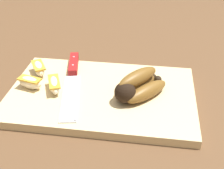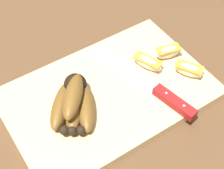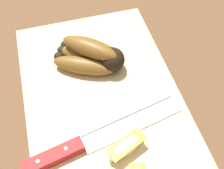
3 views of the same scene
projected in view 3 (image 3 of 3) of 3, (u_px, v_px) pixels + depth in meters
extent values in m
plane|color=brown|center=(108.00, 101.00, 0.52)|extent=(6.00, 6.00, 0.00)
cube|color=#DBBC84|center=(103.00, 101.00, 0.51)|extent=(0.43, 0.28, 0.02)
sphere|color=black|center=(112.00, 60.00, 0.52)|extent=(0.05, 0.05, 0.05)
ellipsoid|color=brown|center=(92.00, 49.00, 0.55)|extent=(0.10, 0.11, 0.03)
sphere|color=black|center=(65.00, 45.00, 0.55)|extent=(0.02, 0.02, 0.02)
ellipsoid|color=brown|center=(88.00, 57.00, 0.53)|extent=(0.09, 0.12, 0.03)
sphere|color=black|center=(62.00, 50.00, 0.54)|extent=(0.02, 0.02, 0.02)
ellipsoid|color=brown|center=(83.00, 66.00, 0.52)|extent=(0.08, 0.12, 0.03)
sphere|color=black|center=(59.00, 57.00, 0.53)|extent=(0.02, 0.02, 0.02)
ellipsoid|color=brown|center=(90.00, 48.00, 0.51)|extent=(0.10, 0.11, 0.04)
cube|color=silver|center=(132.00, 123.00, 0.47)|extent=(0.07, 0.18, 0.00)
cube|color=#99999E|center=(128.00, 115.00, 0.47)|extent=(0.04, 0.17, 0.00)
cube|color=maroon|center=(53.00, 157.00, 0.43)|extent=(0.04, 0.10, 0.02)
cylinder|color=#B2B2B7|center=(38.00, 161.00, 0.41)|extent=(0.01, 0.01, 0.00)
cylinder|color=#B2B2B7|center=(66.00, 148.00, 0.42)|extent=(0.01, 0.01, 0.00)
ellipsoid|color=#F4E5C1|center=(125.00, 147.00, 0.43)|extent=(0.05, 0.07, 0.03)
cube|color=gold|center=(125.00, 145.00, 0.42)|extent=(0.05, 0.07, 0.00)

